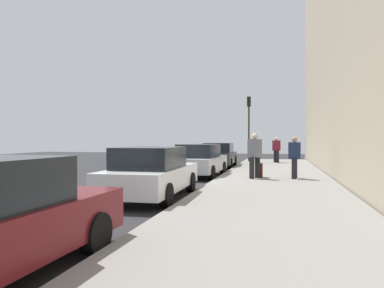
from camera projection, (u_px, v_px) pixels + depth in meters
ground_plane at (196, 179)px, 15.34m from camera, size 56.00×56.00×0.00m
sidewalk at (274, 180)px, 14.55m from camera, size 28.00×4.60×0.15m
lane_stripe_centre at (128, 177)px, 16.10m from camera, size 28.00×0.14×0.01m
parked_car_white at (152, 172)px, 10.40m from camera, size 4.60×1.99×1.51m
parked_car_silver at (200, 160)px, 16.34m from camera, size 4.20×2.01×1.51m
parked_car_charcoal at (219, 155)px, 21.92m from camera, size 4.71×2.01×1.51m
pedestrian_navy_coat at (294, 156)px, 14.25m from camera, size 0.55×0.49×1.69m
pedestrian_grey_coat at (255, 154)px, 14.33m from camera, size 0.55×0.58×1.83m
pedestrian_burgundy_coat at (276, 149)px, 24.18m from camera, size 0.52×0.55×1.73m
traffic_light_pole at (249, 118)px, 25.52m from camera, size 0.35×0.26×4.67m
rolling_suitcase at (260, 170)px, 14.72m from camera, size 0.34×0.22×0.95m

